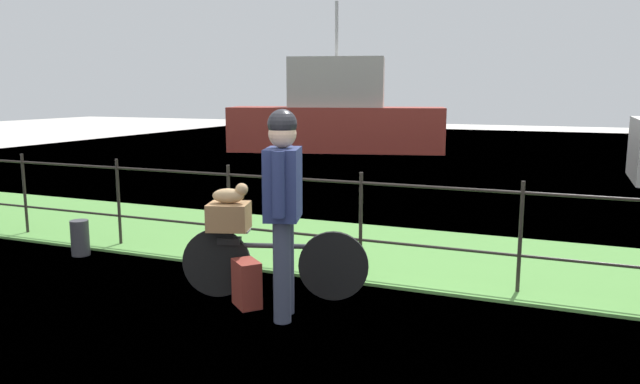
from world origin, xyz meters
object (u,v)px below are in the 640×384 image
Objects in this scene: cyclist_person at (283,196)px; mooring_bollard at (80,238)px; backpack_on_paving at (247,284)px; bicycle_main at (272,262)px; terrier_dog at (231,194)px; moored_boat_near at (336,117)px; wooden_crate at (229,216)px.

cyclist_person reaches higher than mooring_bollard.
backpack_on_paving is at bearing -15.54° from mooring_bollard.
bicycle_main is at bearing -70.96° from backpack_on_paving.
backpack_on_paving is (0.23, -0.16, -0.73)m from terrier_dog.
cyclist_person is 13.64m from moored_boat_near.
moored_boat_near is at bearing 107.09° from wooden_crate.
terrier_dog is 0.81× the size of backpack_on_paving.
backpack_on_paving is at bearing -111.54° from bicycle_main.
mooring_bollard is (-2.52, 0.70, -0.00)m from backpack_on_paving.
wooden_crate is at bearing -162.37° from terrier_dog.
terrier_dog is 0.78m from backpack_on_paving.
wooden_crate is 0.05× the size of moored_boat_near.
wooden_crate is 0.21× the size of cyclist_person.
cyclist_person is at bearing -22.95° from terrier_dog.
backpack_on_paving reaches higher than mooring_bollard.
wooden_crate is 1.07× the size of terrier_dog.
bicycle_main is 4.57× the size of wooden_crate.
cyclist_person is at bearing -154.19° from backpack_on_paving.
bicycle_main is at bearing 17.63° from wooden_crate.
moored_boat_near reaches higher than terrier_dog.
mooring_bollard is at bearing 25.04° from backpack_on_paving.
moored_boat_near reaches higher than backpack_on_paving.
wooden_crate reaches higher than backpack_on_paving.
cyclist_person is 3.14m from mooring_bollard.
backpack_on_paving is at bearing 165.24° from cyclist_person.
mooring_bollard is 12.19m from moored_boat_near.
wooden_crate is at bearing 9.21° from backpack_on_paving.
cyclist_person reaches higher than terrier_dog.
moored_boat_near reaches higher than cyclist_person.
mooring_bollard is at bearing 170.68° from bicycle_main.
bicycle_main reaches higher than backpack_on_paving.
bicycle_main is at bearing 128.47° from cyclist_person.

